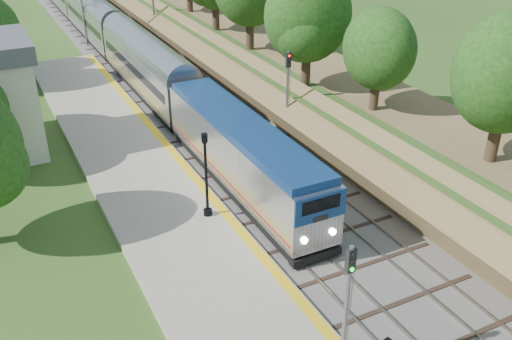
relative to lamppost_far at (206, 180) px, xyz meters
name	(u,v)px	position (x,y,z in m)	size (l,w,h in m)	color
trackbed	(108,32)	(5.27, 44.51, -2.54)	(9.50, 170.00, 0.28)	#4C4944
platform	(172,221)	(-1.93, 0.51, -2.41)	(6.40, 68.00, 0.38)	gray
yellow_stripe	(219,206)	(0.92, 0.51, -2.22)	(0.55, 68.00, 0.01)	gold
embankment	(172,9)	(13.61, 44.51, -0.65)	(10.64, 170.00, 11.70)	brown
trees_behind_platform	(34,140)	(-7.90, 5.18, 1.93)	(7.82, 53.32, 7.21)	#332316
lamppost_far	(206,180)	(0.00, 0.00, 0.00)	(0.49, 0.49, 4.97)	black
signal_platform	(347,296)	(0.37, -12.58, 1.29)	(0.33, 0.27, 5.71)	slate
signal_farside	(288,86)	(9.47, 7.77, 1.43)	(0.35, 0.28, 6.40)	slate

